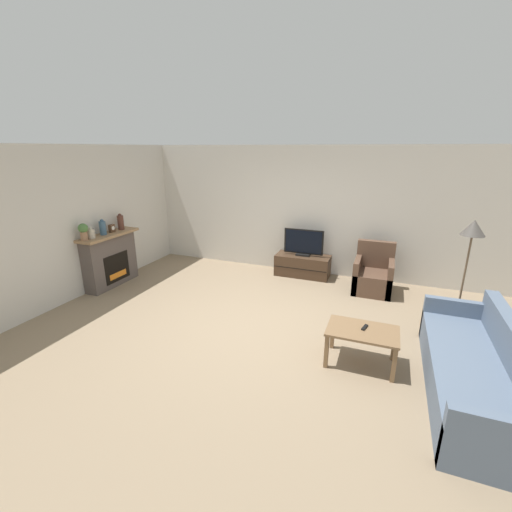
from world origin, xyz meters
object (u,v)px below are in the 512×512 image
Objects in this scene: mantel_vase_right at (121,222)px; floor_lamp at (472,236)px; mantel_vase_centre_left at (103,228)px; remote at (365,327)px; mantel_vase_left at (91,233)px; armchair at (373,276)px; fireplace at (110,259)px; tv_stand at (303,265)px; tv at (304,243)px; mantel_clock at (112,228)px; coffee_table at (362,335)px; couch at (477,373)px; potted_plant at (83,231)px.

mantel_vase_right is 6.14m from floor_lamp.
mantel_vase_centre_left is 1.95× the size of remote.
mantel_vase_left is 0.64× the size of mantel_vase_right.
mantel_vase_right is at bearing -166.30° from armchair.
mantel_vase_centre_left reaches higher than armchair.
fireplace is 0.66m from mantel_vase_centre_left.
tv_stand is 0.49m from tv.
mantel_clock is 0.16× the size of armchair.
fireplace is at bearing 169.05° from coffee_table.
fireplace reaches higher than coffee_table.
floor_lamp is at bearing 48.51° from coffee_table.
tv_stand is (3.43, 1.89, -0.31)m from fireplace.
mantel_vase_right is 0.35× the size of armchair.
couch is (1.22, -0.20, -0.21)m from remote.
tv is (3.42, 1.98, -0.48)m from mantel_vase_centre_left.
tv is 4.03m from couch.
mantel_vase_centre_left reaches higher than fireplace.
mantel_vase_left is at bearing 90.00° from potted_plant.
tv is 0.35× the size of couch.
armchair is at bearing -12.52° from tv_stand.
mantel_vase_centre_left is at bearing -174.56° from remote.
tv is (3.42, 1.51, -0.49)m from mantel_vase_right.
floor_lamp is (2.72, -1.41, 1.23)m from tv_stand.
armchair is at bearing 139.45° from floor_lamp.
fireplace is 4.20× the size of mantel_vase_centre_left.
mantel_vase_right is at bearing 90.00° from mantel_vase_centre_left.
tv_stand is 3.19m from coffee_table.
mantel_clock reaches higher than coffee_table.
coffee_table is at bearing -10.95° from fireplace.
fireplace is 6.09× the size of mantel_vase_left.
armchair is (1.45, -0.32, -0.42)m from tv.
mantel_vase_right reaches higher than mantel_clock.
armchair is (4.87, 2.11, -0.94)m from potted_plant.
remote is (0.02, -2.46, 0.19)m from armchair.
couch is (1.23, -2.66, -0.02)m from armchair.
tv_stand is at bearing 27.30° from mantel_clock.
tv_stand is at bearing 167.48° from armchair.
floor_lamp is (6.15, 0.49, 0.91)m from fireplace.
fireplace is at bearing -151.17° from tv_stand.
tv_stand is at bearing 90.00° from tv.
tv is (3.43, 1.89, 0.18)m from fireplace.
mantel_vase_centre_left is 0.93× the size of mantel_vase_right.
mantel_vase_centre_left is at bearing -90.00° from mantel_vase_right.
potted_plant is at bearing -90.00° from mantel_vase_centre_left.
floor_lamp reaches higher than remote.
floor_lamp is at bearing 0.98° from mantel_vase_right.
couch is (6.10, -1.22, -0.85)m from mantel_clock.
potted_plant is (-0.00, -0.67, 0.10)m from mantel_clock.
mantel_vase_right is at bearing -156.17° from tv_stand.
mantel_clock is 0.49× the size of potted_plant.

